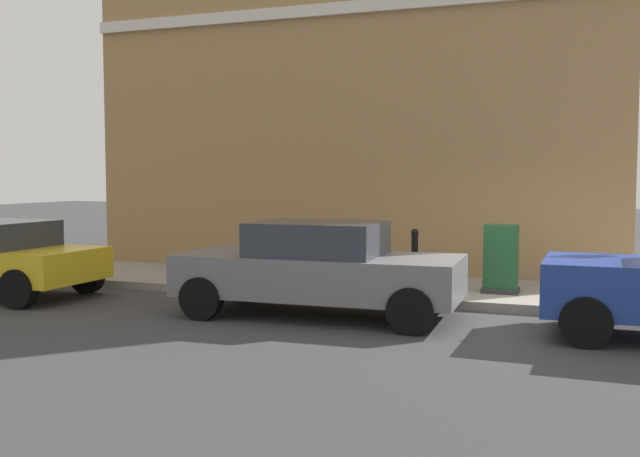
{
  "coord_description": "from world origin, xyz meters",
  "views": [
    {
      "loc": [
        -10.78,
        -1.03,
        2.11
      ],
      "look_at": [
        0.96,
        3.21,
        1.2
      ],
      "focal_mm": 40.25,
      "sensor_mm": 36.0,
      "label": 1
    }
  ],
  "objects_px": {
    "utility_cabinet": "(501,261)",
    "car_grey": "(319,268)",
    "bollard_near_cabinet": "(415,256)",
    "bollard_far_kerb": "(296,257)"
  },
  "relations": [
    {
      "from": "bollard_far_kerb",
      "to": "bollard_near_cabinet",
      "type": "bearing_deg",
      "value": -64.04
    },
    {
      "from": "bollard_near_cabinet",
      "to": "bollard_far_kerb",
      "type": "bearing_deg",
      "value": 115.96
    },
    {
      "from": "car_grey",
      "to": "bollard_far_kerb",
      "type": "bearing_deg",
      "value": -57.82
    },
    {
      "from": "utility_cabinet",
      "to": "car_grey",
      "type": "bearing_deg",
      "value": 132.63
    },
    {
      "from": "car_grey",
      "to": "bollard_far_kerb",
      "type": "height_order",
      "value": "car_grey"
    },
    {
      "from": "car_grey",
      "to": "bollard_far_kerb",
      "type": "distance_m",
      "value": 1.71
    },
    {
      "from": "utility_cabinet",
      "to": "bollard_near_cabinet",
      "type": "distance_m",
      "value": 1.5
    },
    {
      "from": "bollard_far_kerb",
      "to": "car_grey",
      "type": "bearing_deg",
      "value": -146.46
    },
    {
      "from": "car_grey",
      "to": "utility_cabinet",
      "type": "relative_size",
      "value": 3.7
    },
    {
      "from": "utility_cabinet",
      "to": "bollard_near_cabinet",
      "type": "relative_size",
      "value": 1.11
    }
  ]
}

